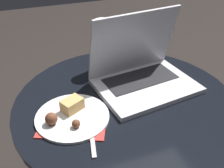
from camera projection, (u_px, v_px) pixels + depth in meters
table at (125, 132)px, 0.95m from camera, size 0.74×0.74×0.55m
napkin at (73, 123)px, 0.77m from camera, size 0.23×0.20×0.00m
laptop at (142, 71)px, 0.92m from camera, size 0.36×0.29×0.25m
beer_glass at (103, 46)px, 0.98m from camera, size 0.07×0.07×0.20m
snack_plate at (71, 115)px, 0.79m from camera, size 0.22×0.22×0.05m
fork at (91, 131)px, 0.74m from camera, size 0.05×0.17×0.00m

